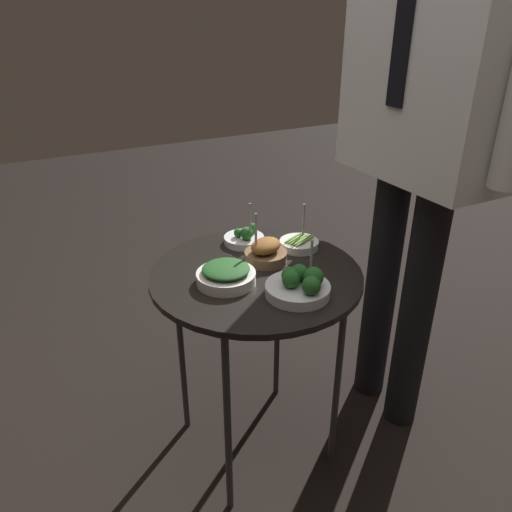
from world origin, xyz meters
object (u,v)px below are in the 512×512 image
serving_cart (256,289)px  bowl_spinach_far_rim (226,275)px  bowl_roast_near_rim (266,252)px  bowl_asparagus_mid_left (299,243)px  bowl_broccoli_back_left (245,238)px  waiter_figure (430,90)px  bowl_broccoli_front_left (300,285)px

serving_cart → bowl_spinach_far_rim: (0.02, -0.10, 0.08)m
serving_cart → bowl_roast_near_rim: size_ratio=4.18×
serving_cart → bowl_asparagus_mid_left: bearing=111.9°
serving_cart → bowl_broccoli_back_left: bowl_broccoli_back_left is taller
bowl_spinach_far_rim → serving_cart: bearing=99.2°
bowl_asparagus_mid_left → bowl_broccoli_back_left: (-0.11, -0.13, 0.00)m
serving_cart → waiter_figure: size_ratio=0.37×
bowl_broccoli_front_left → waiter_figure: waiter_figure is taller
bowl_roast_near_rim → bowl_asparagus_mid_left: bearing=103.3°
bowl_broccoli_front_left → waiter_figure: 0.65m
serving_cart → waiter_figure: (0.04, 0.51, 0.51)m
bowl_broccoli_front_left → bowl_broccoli_back_left: bearing=177.6°
bowl_roast_near_rim → bowl_asparagus_mid_left: size_ratio=1.19×
serving_cart → bowl_spinach_far_rim: bearing=-80.8°
bowl_asparagus_mid_left → bowl_roast_near_rim: bearing=-76.7°
bowl_spinach_far_rim → bowl_broccoli_back_left: (-0.20, 0.15, -0.00)m
bowl_broccoli_back_left → waiter_figure: 0.68m
bowl_asparagus_mid_left → bowl_broccoli_back_left: bowl_broccoli_back_left is taller
serving_cart → bowl_broccoli_front_left: 0.19m
bowl_broccoli_back_left → bowl_spinach_far_rim: bearing=-37.9°
bowl_roast_near_rim → waiter_figure: size_ratio=0.09×
bowl_roast_near_rim → bowl_asparagus_mid_left: (-0.03, 0.13, -0.01)m
bowl_spinach_far_rim → bowl_asparagus_mid_left: (-0.09, 0.29, -0.01)m
bowl_spinach_far_rim → bowl_broccoli_front_left: 0.20m
serving_cart → bowl_broccoli_back_left: 0.21m
bowl_spinach_far_rim → bowl_asparagus_mid_left: bearing=107.7°
bowl_broccoli_front_left → waiter_figure: size_ratio=0.10×
bowl_roast_near_rim → waiter_figure: 0.64m
bowl_roast_near_rim → bowl_broccoli_back_left: bowl_roast_near_rim is taller
bowl_roast_near_rim → bowl_broccoli_back_left: 0.14m
bowl_broccoli_front_left → waiter_figure: bearing=103.9°
bowl_broccoli_back_left → bowl_broccoli_front_left: bearing=-2.4°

